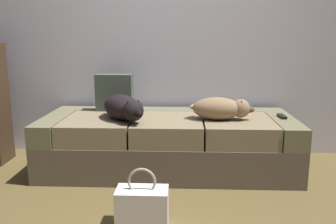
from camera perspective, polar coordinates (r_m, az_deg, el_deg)
The scene contains 7 objects.
back_wall at distance 3.56m, azimuth 0.42°, elevation 15.94°, with size 6.40×0.10×2.80m, color silver.
couch at distance 3.14m, azimuth 0.04°, elevation -4.99°, with size 2.17×0.87×0.48m.
dog_dark at distance 2.96m, azimuth -7.14°, elevation 0.73°, with size 0.47×0.55×0.21m.
dog_tan at distance 2.98m, azimuth 8.54°, elevation 0.58°, with size 0.55×0.26×0.19m.
tv_remote at distance 3.19m, azimuth 17.84°, elevation -0.67°, with size 0.04×0.15×0.02m, color black.
throw_pillow at distance 3.34m, azimuth -8.60°, elevation 3.11°, with size 0.34×0.12×0.34m, color #424C41.
handbag at distance 2.27m, azimuth -4.17°, elevation -14.92°, with size 0.32×0.18×0.38m.
Camera 1 is at (0.12, -1.89, 1.15)m, focal length 37.91 mm.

